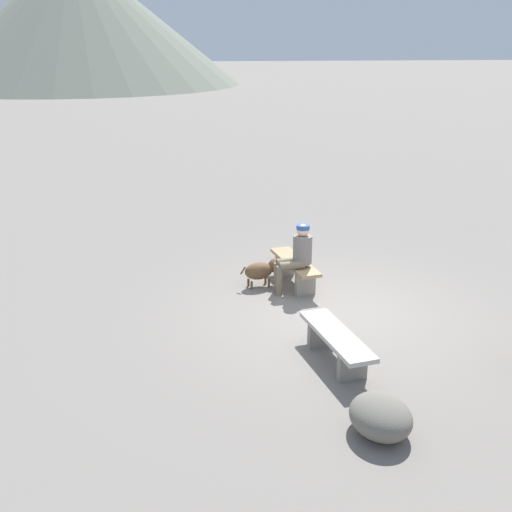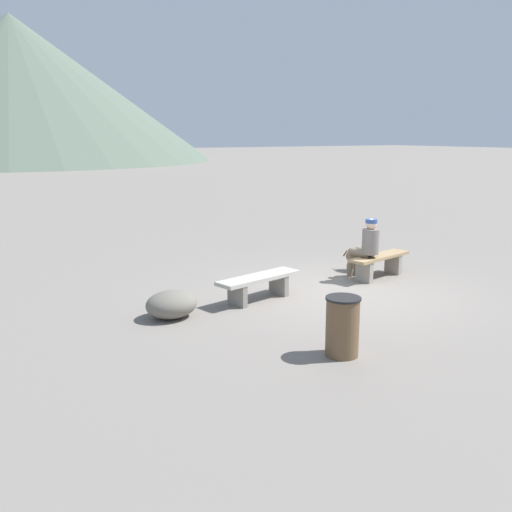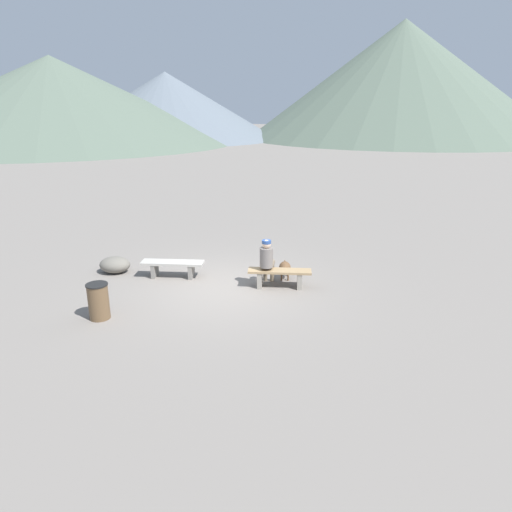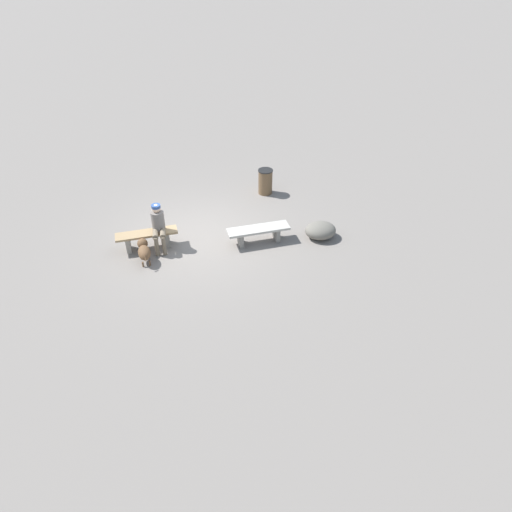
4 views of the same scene
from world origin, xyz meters
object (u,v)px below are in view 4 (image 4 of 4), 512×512
Objects in this scene: bench_left at (258,232)px; bench_right at (147,237)px; dog at (144,250)px; boulder at (320,230)px; trash_bin at (265,182)px; seated_person at (158,224)px.

bench_right is at bearing -10.29° from bench_left.
boulder is (-4.72, -0.82, -0.10)m from dog.
bench_left is 2.83m from trash_bin.
dog is 0.95× the size of boulder.
bench_left is at bearing 176.02° from seated_person.
trash_bin is (-0.40, -2.80, 0.08)m from bench_left.
bench_right is 0.55m from seated_person.
bench_right is 4.73m from boulder.
bench_left is at bearing -91.40° from dog.
dog is (0.00, 0.59, -0.01)m from bench_right.
trash_bin is (-3.03, -2.93, -0.34)m from seated_person.
bench_right is 4.46m from trash_bin.
trash_bin is at bearing -58.50° from dog.
seated_person is at bearing -46.22° from dog.
seated_person is 4.23m from trash_bin.
seated_person is 1.55× the size of dog.
bench_right is (2.98, 0.10, 0.01)m from bench_left.
boulder is at bearing 176.63° from seated_person.
dog is at bearing 77.49° from bench_right.
bench_left is 2.99m from bench_right.
bench_right is at bearing -10.45° from seated_person.
boulder is (-1.73, -0.13, -0.10)m from bench_left.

